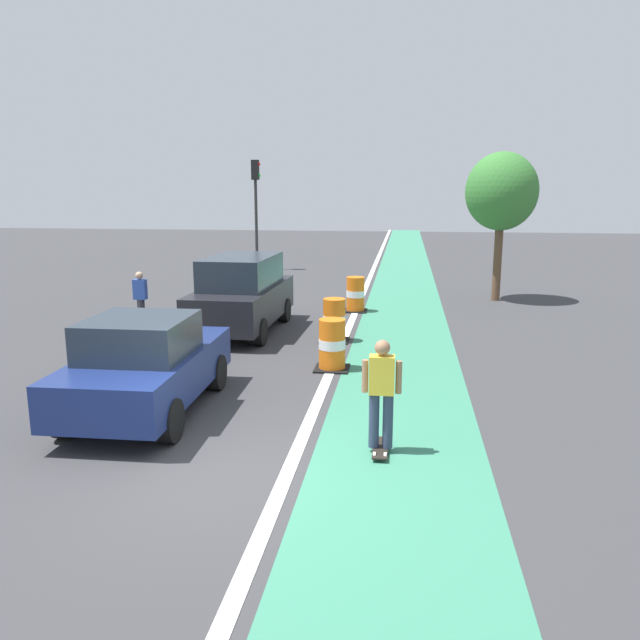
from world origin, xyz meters
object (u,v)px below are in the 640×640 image
at_px(parked_sedan_nearest, 146,365).
at_px(traffic_light_corner, 256,195).
at_px(parked_suv_second, 242,294).
at_px(traffic_barrel_back, 355,295).
at_px(traffic_barrel_front, 332,345).
at_px(traffic_barrel_mid, 334,321).
at_px(street_tree_sidewalk, 502,192).
at_px(skateboarder_on_lane, 381,393).
at_px(pedestrian_crossing, 141,299).

distance_m(parked_sedan_nearest, traffic_light_corner, 19.55).
xyz_separation_m(parked_suv_second, traffic_barrel_back, (2.78, 3.23, -0.50)).
xyz_separation_m(traffic_barrel_front, traffic_barrel_mid, (-0.24, 2.50, 0.00)).
height_order(traffic_barrel_mid, street_tree_sidewalk, street_tree_sidewalk).
bearing_deg(traffic_barrel_front, traffic_barrel_back, 90.25).
xyz_separation_m(parked_suv_second, traffic_barrel_mid, (2.57, -0.76, -0.50)).
relative_size(parked_sedan_nearest, traffic_barrel_back, 3.80).
xyz_separation_m(skateboarder_on_lane, pedestrian_crossing, (-6.77, 7.16, -0.05)).
height_order(traffic_light_corner, street_tree_sidewalk, traffic_light_corner).
height_order(parked_sedan_nearest, traffic_barrel_mid, parked_sedan_nearest).
relative_size(parked_suv_second, pedestrian_crossing, 2.88).
xyz_separation_m(skateboarder_on_lane, parked_sedan_nearest, (-4.04, 1.14, -0.08)).
bearing_deg(street_tree_sidewalk, traffic_light_corner, 145.26).
bearing_deg(skateboarder_on_lane, traffic_barrel_front, 106.17).
relative_size(skateboarder_on_lane, traffic_light_corner, 0.33).
bearing_deg(traffic_barrel_back, traffic_barrel_mid, -93.05).
distance_m(parked_suv_second, street_tree_sidewalk, 9.84).
relative_size(traffic_light_corner, pedestrian_crossing, 3.17).
distance_m(traffic_light_corner, street_tree_sidewalk, 12.33).
bearing_deg(parked_sedan_nearest, traffic_barrel_front, 46.59).
bearing_deg(parked_suv_second, street_tree_sidewalk, 38.42).
bearing_deg(traffic_barrel_front, traffic_light_corner, 108.80).
relative_size(traffic_barrel_mid, traffic_light_corner, 0.21).
distance_m(skateboarder_on_lane, traffic_barrel_mid, 6.81).
bearing_deg(traffic_barrel_mid, parked_sedan_nearest, -115.28).
xyz_separation_m(parked_sedan_nearest, pedestrian_crossing, (-2.73, 6.02, 0.03)).
bearing_deg(traffic_barrel_mid, pedestrian_crossing, 174.47).
relative_size(traffic_barrel_mid, street_tree_sidewalk, 0.22).
relative_size(traffic_barrel_front, traffic_barrel_back, 1.00).
distance_m(traffic_barrel_front, pedestrian_crossing, 6.34).
xyz_separation_m(parked_sedan_nearest, traffic_light_corner, (-2.67, 19.18, 2.67)).
distance_m(traffic_barrel_back, pedestrian_crossing, 6.55).
xyz_separation_m(parked_suv_second, street_tree_sidewalk, (7.43, 5.89, 2.63)).
bearing_deg(parked_suv_second, traffic_barrel_front, -49.33).
bearing_deg(parked_sedan_nearest, parked_suv_second, 89.68).
height_order(traffic_barrel_front, traffic_barrel_mid, same).
bearing_deg(parked_sedan_nearest, traffic_barrel_mid, 64.72).
relative_size(parked_sedan_nearest, traffic_barrel_mid, 3.80).
xyz_separation_m(traffic_barrel_mid, traffic_barrel_back, (0.21, 3.99, 0.00)).
distance_m(skateboarder_on_lane, parked_sedan_nearest, 4.20).
bearing_deg(traffic_barrel_front, street_tree_sidewalk, 63.22).
bearing_deg(street_tree_sidewalk, traffic_barrel_back, -150.18).
relative_size(parked_sedan_nearest, pedestrian_crossing, 2.57).
distance_m(traffic_barrel_mid, pedestrian_crossing, 5.36).
distance_m(skateboarder_on_lane, traffic_barrel_back, 10.71).
bearing_deg(skateboarder_on_lane, traffic_barrel_mid, 102.23).
bearing_deg(parked_sedan_nearest, traffic_light_corner, 97.91).
relative_size(traffic_light_corner, street_tree_sidewalk, 1.02).
height_order(traffic_barrel_front, pedestrian_crossing, pedestrian_crossing).
height_order(traffic_barrel_front, traffic_light_corner, traffic_light_corner).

